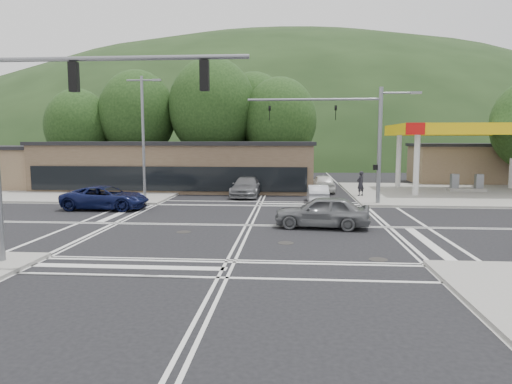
# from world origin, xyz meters

# --- Properties ---
(ground) EXTENTS (120.00, 120.00, 0.00)m
(ground) POSITION_xyz_m (0.00, 0.00, 0.00)
(ground) COLOR black
(ground) RESTS_ON ground
(sidewalk_ne) EXTENTS (16.00, 16.00, 0.15)m
(sidewalk_ne) POSITION_xyz_m (15.00, 15.00, 0.07)
(sidewalk_ne) COLOR gray
(sidewalk_ne) RESTS_ON ground
(sidewalk_nw) EXTENTS (16.00, 16.00, 0.15)m
(sidewalk_nw) POSITION_xyz_m (-15.00, 15.00, 0.07)
(sidewalk_nw) COLOR gray
(sidewalk_nw) RESTS_ON ground
(gas_station_canopy) EXTENTS (12.32, 8.34, 5.75)m
(gas_station_canopy) POSITION_xyz_m (16.99, 15.99, 5.04)
(gas_station_canopy) COLOR silver
(gas_station_canopy) RESTS_ON ground
(convenience_store) EXTENTS (10.00, 6.00, 3.80)m
(convenience_store) POSITION_xyz_m (20.00, 25.00, 1.90)
(convenience_store) COLOR #846B4F
(convenience_store) RESTS_ON ground
(commercial_row) EXTENTS (24.00, 8.00, 4.00)m
(commercial_row) POSITION_xyz_m (-8.00, 17.00, 2.00)
(commercial_row) COLOR brown
(commercial_row) RESTS_ON ground
(commercial_nw) EXTENTS (8.00, 7.00, 3.60)m
(commercial_nw) POSITION_xyz_m (-24.00, 17.00, 1.80)
(commercial_nw) COLOR #846B4F
(commercial_nw) RESTS_ON ground
(hill_north) EXTENTS (252.00, 126.00, 140.00)m
(hill_north) POSITION_xyz_m (0.00, 90.00, 0.00)
(hill_north) COLOR #1C3015
(hill_north) RESTS_ON ground
(tree_n_a) EXTENTS (8.00, 8.00, 11.75)m
(tree_n_a) POSITION_xyz_m (-14.00, 24.00, 7.14)
(tree_n_a) COLOR #382619
(tree_n_a) RESTS_ON ground
(tree_n_b) EXTENTS (9.00, 9.00, 12.98)m
(tree_n_b) POSITION_xyz_m (-6.00, 24.00, 7.79)
(tree_n_b) COLOR #382619
(tree_n_b) RESTS_ON ground
(tree_n_c) EXTENTS (7.60, 7.60, 10.87)m
(tree_n_c) POSITION_xyz_m (1.00, 24.00, 6.49)
(tree_n_c) COLOR #382619
(tree_n_c) RESTS_ON ground
(tree_n_d) EXTENTS (6.80, 6.80, 9.76)m
(tree_n_d) POSITION_xyz_m (-20.00, 23.00, 5.84)
(tree_n_d) COLOR #382619
(tree_n_d) RESTS_ON ground
(tree_n_e) EXTENTS (8.40, 8.40, 11.98)m
(tree_n_e) POSITION_xyz_m (-2.00, 28.00, 7.14)
(tree_n_e) COLOR #382619
(tree_n_e) RESTS_ON ground
(streetlight_nw) EXTENTS (2.50, 0.25, 9.00)m
(streetlight_nw) POSITION_xyz_m (-8.44, 9.00, 5.05)
(streetlight_nw) COLOR slate
(streetlight_nw) RESTS_ON ground
(signal_mast_ne) EXTENTS (11.65, 0.30, 8.00)m
(signal_mast_ne) POSITION_xyz_m (6.95, 8.20, 5.07)
(signal_mast_ne) COLOR slate
(signal_mast_ne) RESTS_ON ground
(signal_mast_sw) EXTENTS (9.14, 0.28, 8.00)m
(signal_mast_sw) POSITION_xyz_m (-6.39, -8.20, 5.12)
(signal_mast_sw) COLOR slate
(signal_mast_sw) RESTS_ON ground
(car_blue_west) EXTENTS (5.52, 2.64, 1.52)m
(car_blue_west) POSITION_xyz_m (-9.72, 4.82, 0.76)
(car_blue_west) COLOR #0E143E
(car_blue_west) RESTS_ON ground
(car_grey_center) EXTENTS (5.01, 2.46, 1.64)m
(car_grey_center) POSITION_xyz_m (3.80, -0.30, 0.82)
(car_grey_center) COLOR slate
(car_grey_center) RESTS_ON ground
(car_queue_a) EXTENTS (1.41, 3.95, 1.30)m
(car_queue_a) POSITION_xyz_m (4.11, 9.00, 0.65)
(car_queue_a) COLOR silver
(car_queue_a) RESTS_ON ground
(car_queue_b) EXTENTS (1.92, 4.53, 1.53)m
(car_queue_b) POSITION_xyz_m (4.97, 15.66, 0.76)
(car_queue_b) COLOR white
(car_queue_b) RESTS_ON ground
(car_northbound) EXTENTS (2.42, 5.44, 1.55)m
(car_northbound) POSITION_xyz_m (-1.28, 12.30, 0.78)
(car_northbound) COLOR slate
(car_northbound) RESTS_ON ground
(pedestrian) EXTENTS (0.83, 0.80, 1.91)m
(pedestrian) POSITION_xyz_m (7.60, 12.19, 1.10)
(pedestrian) COLOR black
(pedestrian) RESTS_ON sidewalk_ne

